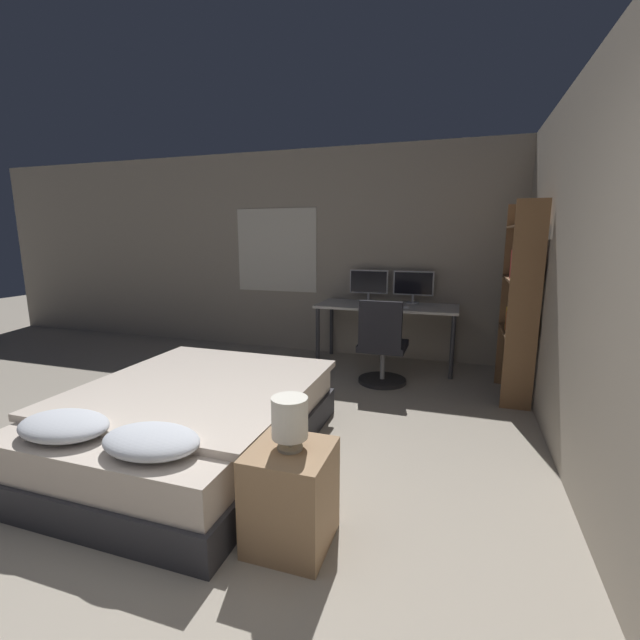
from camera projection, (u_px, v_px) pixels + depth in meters
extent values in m
plane|color=#9E9384|center=(110.00, 627.00, 1.75)|extent=(20.00, 20.00, 0.00)
cube|color=#9E9384|center=(359.00, 254.00, 5.60)|extent=(12.00, 0.06, 2.70)
cube|color=silver|center=(276.00, 250.00, 5.91)|extent=(1.17, 0.01, 1.13)
cube|color=black|center=(277.00, 250.00, 5.92)|extent=(1.09, 0.01, 1.05)
cube|color=#9E9384|center=(606.00, 280.00, 2.28)|extent=(0.06, 12.00, 2.70)
cube|color=#2D2D33|center=(194.00, 438.00, 3.17)|extent=(1.57, 2.08, 0.22)
cube|color=beige|center=(192.00, 409.00, 3.13)|extent=(1.51, 2.02, 0.23)
cube|color=beige|center=(201.00, 386.00, 3.22)|extent=(1.61, 1.75, 0.05)
ellipsoid|color=silver|center=(64.00, 425.00, 2.45)|extent=(0.55, 0.38, 0.13)
ellipsoid|color=silver|center=(151.00, 441.00, 2.27)|extent=(0.55, 0.38, 0.13)
cube|color=#997551|center=(291.00, 496.00, 2.20)|extent=(0.41, 0.42, 0.53)
cylinder|color=gray|center=(290.00, 447.00, 2.15)|extent=(0.13, 0.13, 0.01)
cylinder|color=gray|center=(290.00, 441.00, 2.14)|extent=(0.02, 0.02, 0.05)
cylinder|color=silver|center=(290.00, 417.00, 2.12)|extent=(0.18, 0.18, 0.21)
cube|color=beige|center=(387.00, 306.00, 5.19)|extent=(1.68, 0.69, 0.03)
cylinder|color=#2D2D33|center=(318.00, 337.00, 5.23)|extent=(0.05, 0.05, 0.73)
cylinder|color=#2D2D33|center=(452.00, 348.00, 4.75)|extent=(0.05, 0.05, 0.73)
cylinder|color=#2D2D33|center=(332.00, 328.00, 5.78)|extent=(0.05, 0.05, 0.73)
cylinder|color=#2D2D33|center=(453.00, 336.00, 5.30)|extent=(0.05, 0.05, 0.73)
cylinder|color=#B7B7BC|center=(368.00, 301.00, 5.50)|extent=(0.16, 0.16, 0.01)
cylinder|color=#B7B7BC|center=(368.00, 297.00, 5.49)|extent=(0.03, 0.03, 0.09)
cube|color=#B7B7BC|center=(369.00, 282.00, 5.46)|extent=(0.49, 0.03, 0.30)
cube|color=black|center=(369.00, 282.00, 5.44)|extent=(0.46, 0.00, 0.27)
cylinder|color=#B7B7BC|center=(413.00, 303.00, 5.33)|extent=(0.16, 0.16, 0.01)
cylinder|color=#B7B7BC|center=(413.00, 299.00, 5.32)|extent=(0.03, 0.03, 0.09)
cube|color=#B7B7BC|center=(413.00, 283.00, 5.28)|extent=(0.49, 0.03, 0.30)
cube|color=black|center=(413.00, 283.00, 5.27)|extent=(0.46, 0.00, 0.27)
cube|color=#B7B7BC|center=(384.00, 307.00, 4.96)|extent=(0.34, 0.13, 0.02)
ellipsoid|color=#B7B7BC|center=(406.00, 308.00, 4.88)|extent=(0.07, 0.05, 0.04)
cylinder|color=black|center=(382.00, 380.00, 4.70)|extent=(0.52, 0.52, 0.04)
cylinder|color=gray|center=(383.00, 364.00, 4.67)|extent=(0.05, 0.05, 0.34)
cube|color=black|center=(383.00, 346.00, 4.63)|extent=(0.49, 0.49, 0.07)
cube|color=black|center=(380.00, 325.00, 4.37)|extent=(0.44, 0.05, 0.49)
cube|color=brown|center=(524.00, 309.00, 3.79)|extent=(0.27, 0.02, 1.90)
cube|color=brown|center=(515.00, 298.00, 4.46)|extent=(0.27, 0.02, 1.90)
cube|color=brown|center=(516.00, 332.00, 4.18)|extent=(0.27, 0.69, 0.02)
cube|color=brown|center=(521.00, 279.00, 4.08)|extent=(0.27, 0.69, 0.02)
cube|color=brown|center=(526.00, 227.00, 3.99)|extent=(0.27, 0.69, 0.02)
cube|color=gold|center=(522.00, 326.00, 3.86)|extent=(0.22, 0.04, 0.21)
cube|color=#2D4784|center=(521.00, 325.00, 3.91)|extent=(0.22, 0.04, 0.21)
cube|color=gold|center=(520.00, 325.00, 3.95)|extent=(0.22, 0.02, 0.20)
cube|color=#337042|center=(520.00, 323.00, 3.99)|extent=(0.22, 0.04, 0.22)
cube|color=orange|center=(519.00, 322.00, 4.03)|extent=(0.22, 0.03, 0.23)
cube|color=orange|center=(519.00, 322.00, 4.07)|extent=(0.22, 0.04, 0.20)
cube|color=#B2332D|center=(518.00, 322.00, 4.12)|extent=(0.22, 0.03, 0.18)
cube|color=gold|center=(518.00, 319.00, 4.15)|extent=(0.22, 0.02, 0.23)
cube|color=#7A387F|center=(527.00, 269.00, 3.76)|extent=(0.22, 0.04, 0.21)
cube|color=#28282D|center=(526.00, 271.00, 3.80)|extent=(0.22, 0.02, 0.18)
cube|color=gold|center=(526.00, 266.00, 3.83)|extent=(0.22, 0.03, 0.26)
cube|color=#2D4784|center=(525.00, 270.00, 3.87)|extent=(0.22, 0.04, 0.19)
cube|color=#7A387F|center=(525.00, 265.00, 3.91)|extent=(0.22, 0.04, 0.27)
cube|color=#B2332D|center=(524.00, 266.00, 3.96)|extent=(0.22, 0.04, 0.25)
cube|color=#B2332D|center=(523.00, 264.00, 4.01)|extent=(0.22, 0.04, 0.27)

